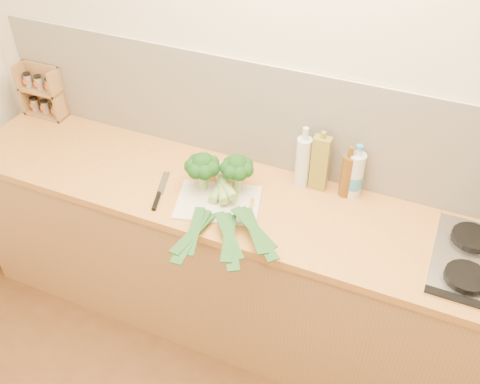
# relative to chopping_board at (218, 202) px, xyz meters

# --- Properties ---
(room_shell) EXTENTS (3.50, 3.50, 3.50)m
(room_shell) POSITION_rel_chopping_board_xyz_m (0.22, 0.37, 0.26)
(room_shell) COLOR beige
(room_shell) RESTS_ON ground
(counter) EXTENTS (3.20, 0.62, 0.90)m
(counter) POSITION_rel_chopping_board_xyz_m (0.22, 0.08, -0.46)
(counter) COLOR #A87D46
(counter) RESTS_ON ground
(chopping_board) EXTENTS (0.44, 0.37, 0.01)m
(chopping_board) POSITION_rel_chopping_board_xyz_m (0.00, 0.00, 0.00)
(chopping_board) COLOR beige
(chopping_board) RESTS_ON counter
(broccoli_left) EXTENTS (0.16, 0.17, 0.20)m
(broccoli_left) POSITION_rel_chopping_board_xyz_m (-0.10, 0.06, 0.14)
(broccoli_left) COLOR #96BB6D
(broccoli_left) RESTS_ON chopping_board
(broccoli_right) EXTENTS (0.16, 0.16, 0.20)m
(broccoli_right) POSITION_rel_chopping_board_xyz_m (0.05, 0.11, 0.14)
(broccoli_right) COLOR #96BB6D
(broccoli_right) RESTS_ON chopping_board
(leek_front) EXTENTS (0.12, 0.67, 0.04)m
(leek_front) POSITION_rel_chopping_board_xyz_m (-0.01, -0.04, 0.03)
(leek_front) COLOR white
(leek_front) RESTS_ON chopping_board
(leek_mid) EXTENTS (0.39, 0.63, 0.04)m
(leek_mid) POSITION_rel_chopping_board_xyz_m (0.04, -0.03, 0.05)
(leek_mid) COLOR white
(leek_mid) RESTS_ON chopping_board
(leek_back) EXTENTS (0.53, 0.51, 0.04)m
(leek_back) POSITION_rel_chopping_board_xyz_m (0.08, -0.01, 0.06)
(leek_back) COLOR white
(leek_back) RESTS_ON chopping_board
(chefs_knife) EXTENTS (0.12, 0.29, 0.02)m
(chefs_knife) POSITION_rel_chopping_board_xyz_m (-0.27, -0.08, 0.00)
(chefs_knife) COLOR silver
(chefs_knife) RESTS_ON counter
(spice_rack) EXTENTS (0.25, 0.10, 0.30)m
(spice_rack) POSITION_rel_chopping_board_xyz_m (-1.23, 0.32, 0.12)
(spice_rack) COLOR #9F7B44
(spice_rack) RESTS_ON counter
(oil_tin) EXTENTS (0.08, 0.05, 0.31)m
(oil_tin) POSITION_rel_chopping_board_xyz_m (0.38, 0.30, 0.14)
(oil_tin) COLOR olive
(oil_tin) RESTS_ON counter
(glass_bottle) EXTENTS (0.07, 0.07, 0.32)m
(glass_bottle) POSITION_rel_chopping_board_xyz_m (0.30, 0.29, 0.13)
(glass_bottle) COLOR silver
(glass_bottle) RESTS_ON counter
(amber_bottle) EXTENTS (0.06, 0.06, 0.27)m
(amber_bottle) POSITION_rel_chopping_board_xyz_m (0.52, 0.30, 0.11)
(amber_bottle) COLOR brown
(amber_bottle) RESTS_ON counter
(water_bottle) EXTENTS (0.08, 0.08, 0.26)m
(water_bottle) POSITION_rel_chopping_board_xyz_m (0.55, 0.31, 0.10)
(water_bottle) COLOR silver
(water_bottle) RESTS_ON counter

